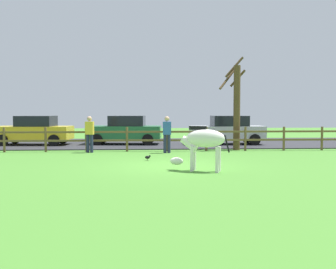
{
  "coord_description": "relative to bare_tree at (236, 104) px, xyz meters",
  "views": [
    {
      "loc": [
        -1.0,
        -13.93,
        1.89
      ],
      "look_at": [
        -0.07,
        0.87,
        1.02
      ],
      "focal_mm": 43.6,
      "sensor_mm": 36.0,
      "label": 1
    }
  ],
  "objects": [
    {
      "name": "paddock_fence",
      "position": [
        -4.29,
        -0.4,
        -1.54
      ],
      "size": [
        20.54,
        0.11,
        1.13
      ],
      "color": "brown",
      "rests_on": "ground_plane"
    },
    {
      "name": "zebra",
      "position": [
        -2.62,
        -6.78,
        -1.26
      ],
      "size": [
        1.83,
        1.01,
        1.41
      ],
      "color": "white",
      "rests_on": "ground_plane"
    },
    {
      "name": "bare_tree",
      "position": [
        0.0,
        0.0,
        0.0
      ],
      "size": [
        1.35,
        1.03,
        4.52
      ],
      "color": "#513A23",
      "rests_on": "ground_plane"
    },
    {
      "name": "parked_car_yellow",
      "position": [
        -10.33,
        3.04,
        -1.35
      ],
      "size": [
        4.12,
        2.14,
        1.56
      ],
      "color": "yellow",
      "rests_on": "parking_asphalt"
    },
    {
      "name": "parked_car_green",
      "position": [
        -5.45,
        3.2,
        -1.35
      ],
      "size": [
        4.14,
        2.19,
        1.56
      ],
      "color": "#236B38",
      "rests_on": "parking_asphalt"
    },
    {
      "name": "visitor_left_of_tree",
      "position": [
        -6.88,
        -0.85,
        -1.28
      ],
      "size": [
        0.39,
        0.28,
        1.64
      ],
      "color": "#232847",
      "rests_on": "ground_plane"
    },
    {
      "name": "ground_plane",
      "position": [
        -3.5,
        -5.4,
        -2.19
      ],
      "size": [
        60.0,
        60.0,
        0.0
      ],
      "primitive_type": "plane",
      "color": "#47842D"
    },
    {
      "name": "visitor_right_of_tree",
      "position": [
        -3.41,
        -1.21,
        -1.28
      ],
      "size": [
        0.36,
        0.22,
        1.64
      ],
      "color": "#232847",
      "rests_on": "ground_plane"
    },
    {
      "name": "parked_car_silver",
      "position": [
        0.16,
        2.79,
        -1.35
      ],
      "size": [
        4.02,
        1.91,
        1.56
      ],
      "color": "#B7BABF",
      "rests_on": "parking_asphalt"
    },
    {
      "name": "crow_on_grass",
      "position": [
        -4.3,
        -3.93,
        -2.06
      ],
      "size": [
        0.21,
        0.1,
        0.2
      ],
      "color": "black",
      "rests_on": "ground_plane"
    },
    {
      "name": "parking_asphalt",
      "position": [
        -3.5,
        3.9,
        -2.16
      ],
      "size": [
        28.0,
        7.4,
        0.05
      ],
      "primitive_type": "cube",
      "color": "#2D2D33",
      "rests_on": "ground_plane"
    }
  ]
}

